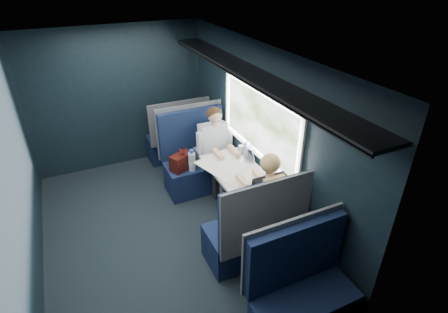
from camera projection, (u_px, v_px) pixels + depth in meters
name	position (u px, v px, depth m)	size (l,w,h in m)	color
ground	(161.00, 235.00, 4.54)	(2.80, 4.20, 0.01)	black
room_shell	(152.00, 131.00, 3.82)	(3.00, 4.40, 2.40)	black
table	(233.00, 173.00, 4.59)	(0.62, 1.00, 0.74)	#54565E
seat_bay_near	(196.00, 162.00, 5.32)	(1.04, 0.62, 1.26)	black
seat_bay_far	(253.00, 233.00, 3.96)	(1.04, 0.62, 1.26)	black
seat_row_front	(178.00, 138.00, 6.07)	(1.04, 0.51, 1.16)	black
seat_row_back	(301.00, 295.00, 3.23)	(1.04, 0.51, 1.16)	black
man	(216.00, 146.00, 5.14)	(0.53, 0.56, 1.32)	black
woman	(266.00, 197.00, 4.03)	(0.53, 0.56, 1.32)	black
papers	(230.00, 167.00, 4.58)	(0.58, 0.83, 0.01)	white
laptop	(247.00, 154.00, 4.77)	(0.31, 0.35, 0.22)	silver
bottle_small	(246.00, 150.00, 4.78)	(0.07, 0.07, 0.23)	silver
cup	(241.00, 149.00, 4.92)	(0.08, 0.08, 0.10)	white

